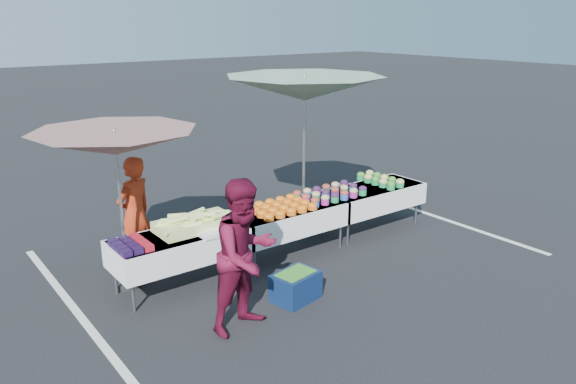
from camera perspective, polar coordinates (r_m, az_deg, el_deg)
ground at (r=8.77m, az=0.00°, el=-6.25°), size 80.00×80.00×0.00m
stripe_left at (r=7.50m, az=-20.37°, el=-11.73°), size 0.10×5.00×0.00m
stripe_right at (r=10.87m, az=13.60°, el=-2.01°), size 0.10×5.00×0.00m
table_left at (r=7.68m, az=-10.83°, el=-5.37°), size 1.86×0.81×0.75m
table_center at (r=8.56m, az=0.00°, el=-2.67°), size 1.86×0.81×0.75m
table_right at (r=9.69m, az=8.53°, el=-0.45°), size 1.86×0.81×0.75m
berry_punnets at (r=7.30m, az=-15.70°, el=-5.21°), size 0.40×0.54×0.08m
corn_pile at (r=7.73m, az=-9.46°, el=-3.13°), size 1.16×0.57×0.26m
plastic_bags at (r=7.49m, az=-7.82°, el=-4.24°), size 0.30×0.25×0.05m
carrot_bowls at (r=8.40m, az=-0.78°, el=-1.50°), size 0.95×0.69×0.11m
potato_cups at (r=8.99m, az=4.33°, el=-0.06°), size 1.14×0.58×0.16m
bean_baskets at (r=9.86m, az=9.32°, el=1.26°), size 0.36×0.86×0.15m
vendor at (r=8.27m, az=-15.30°, el=-2.16°), size 0.72×0.61×1.67m
customer at (r=6.46m, az=-4.31°, el=-6.44°), size 0.98×0.82×1.82m
umbrella_left at (r=7.46m, az=-17.16°, el=4.69°), size 2.52×2.52×2.18m
umbrella_right at (r=9.10m, az=1.68°, el=10.37°), size 2.88×2.88×2.66m
storage_bin at (r=7.34m, az=0.79°, el=-9.49°), size 0.65×0.52×0.38m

